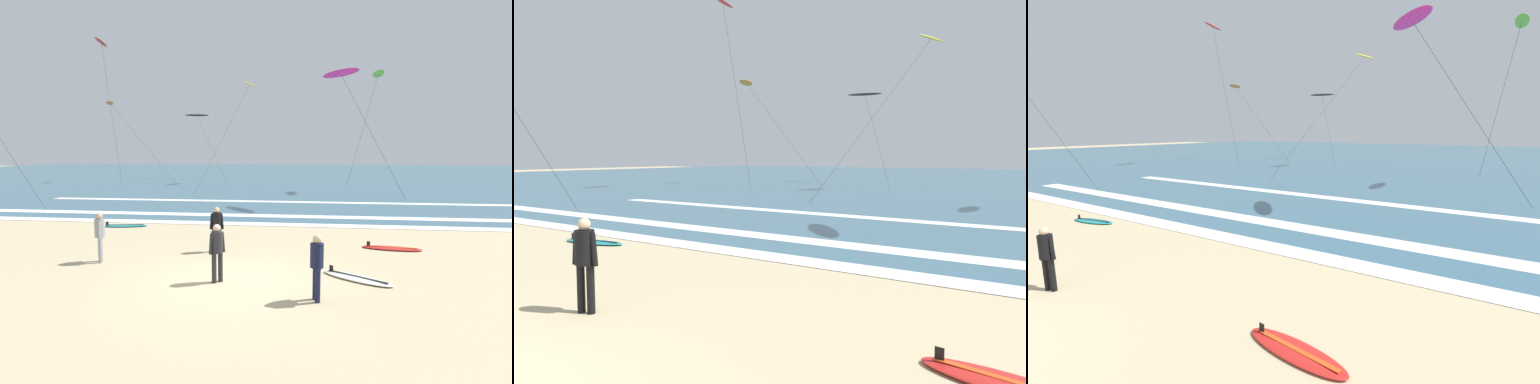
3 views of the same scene
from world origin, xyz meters
The scene contains 11 objects.
ocean_surface centered at (0.00, 53.09, 0.01)m, with size 140.00×90.00×0.01m, color #386075.
wave_foam_shoreline centered at (0.86, 8.49, 0.01)m, with size 55.50×0.92×0.01m, color white.
wave_foam_mid_break centered at (0.35, 11.02, 0.01)m, with size 38.78×1.00×0.01m, color white.
wave_foam_outer_break centered at (1.43, 17.23, 0.01)m, with size 36.34×0.91×0.01m, color white.
surfer_left_far centered at (-1.06, 3.10, 0.96)m, with size 0.51×0.32×1.60m.
surfboard_left_pile centered at (5.19, 4.18, 0.05)m, with size 2.17×0.90×0.25m.
surfboard_near_water centered at (-6.45, 7.13, 0.05)m, with size 2.17×0.97×0.25m.
kite_orange_low_near centered at (-20.68, 33.74, 9.16)m, with size 8.29×3.28×9.43m.
kite_red_high_left centered at (-18.00, 27.21, 14.12)m, with size 1.48×5.42×14.44m.
kite_yellow_mid_center centered at (-4.28, 33.88, 10.93)m, with size 3.73×14.02×11.24m.
kite_black_far_right centered at (-12.40, 41.26, 8.33)m, with size 7.46×9.26×8.61m.
Camera 2 is at (5.89, -1.68, 2.63)m, focal length 33.75 mm.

